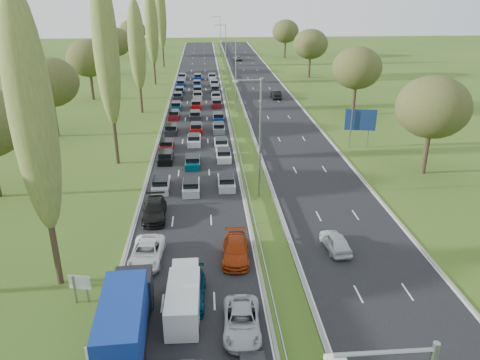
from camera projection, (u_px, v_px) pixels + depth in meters
name	position (u px, v px, depth m)	size (l,w,h in m)	color
ground	(235.00, 109.00, 81.88)	(260.00, 260.00, 0.00)	#335219
near_carriageway	(197.00, 107.00, 83.71)	(10.50, 215.00, 0.04)	black
far_carriageway	(271.00, 105.00, 84.66)	(10.50, 215.00, 0.04)	black
central_reservation	(234.00, 103.00, 83.98)	(2.36, 215.00, 0.32)	gray
lamp_columns	(236.00, 77.00, 77.75)	(0.18, 140.18, 12.00)	gray
poplar_row	(126.00, 45.00, 65.14)	(2.80, 127.80, 22.44)	#2D2116
woodland_left	(42.00, 87.00, 61.08)	(8.00, 166.00, 11.10)	#2D2116
woodland_right	(375.00, 77.00, 68.03)	(8.00, 153.00, 11.10)	#2D2116
traffic_queue_fill	(196.00, 111.00, 78.93)	(9.07, 69.44, 0.80)	#B2B7BC
near_car_2	(147.00, 253.00, 36.15)	(2.38, 5.16, 1.43)	white
near_car_3	(154.00, 210.00, 42.99)	(2.13, 5.24, 1.52)	black
near_car_7	(191.00, 291.00, 31.60)	(1.98, 4.87, 1.41)	#042E45
near_car_10	(242.00, 321.00, 28.73)	(2.28, 4.94, 1.37)	#ADB0B7
near_car_11	(236.00, 250.00, 36.48)	(2.04, 5.01, 1.45)	#992E09
far_car_0	(336.00, 241.00, 37.75)	(1.67, 4.16, 1.42)	silver
far_car_1	(276.00, 94.00, 89.77)	(1.62, 4.66, 1.53)	black
far_car_2	(238.00, 58.00, 137.15)	(2.22, 4.81, 1.34)	slate
blue_lorry	(126.00, 318.00, 27.19)	(2.41, 8.66, 3.66)	black
white_van_front	(186.00, 286.00, 31.68)	(1.83, 4.66, 1.87)	silver
white_van_rear	(183.00, 300.00, 30.06)	(2.05, 5.22, 2.10)	silver
info_sign	(80.00, 285.00, 31.11)	(1.49, 0.39, 2.10)	gray
direction_sign	(360.00, 122.00, 60.88)	(3.94, 0.88, 5.20)	gray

